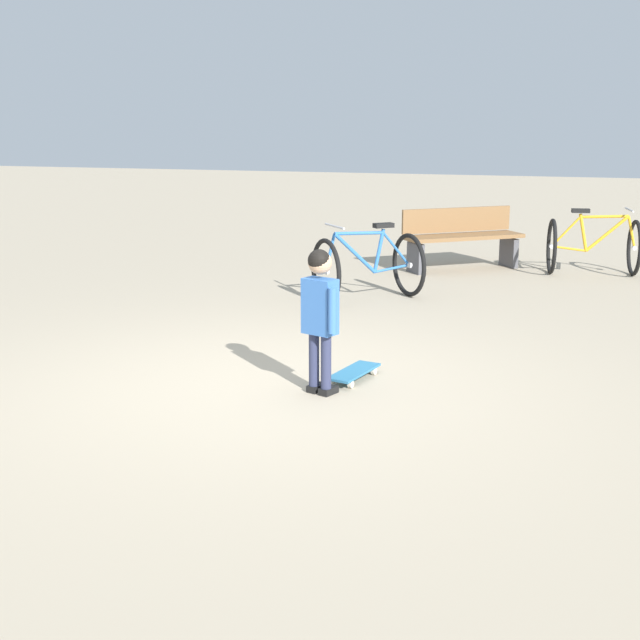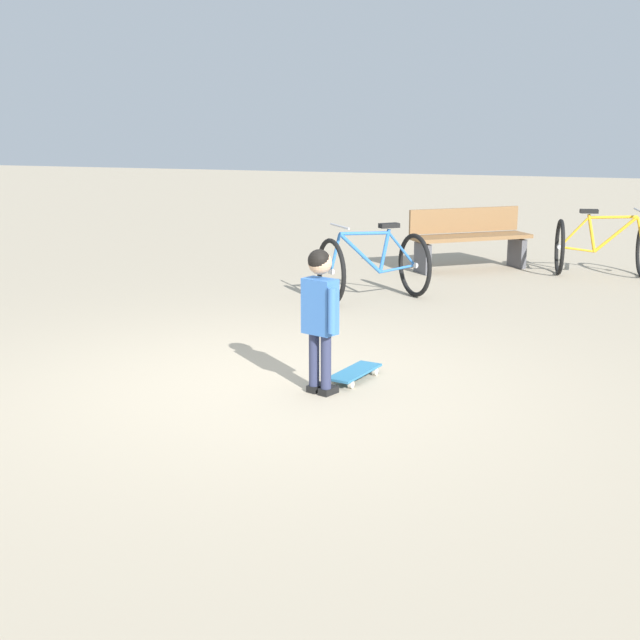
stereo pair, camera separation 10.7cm
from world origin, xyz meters
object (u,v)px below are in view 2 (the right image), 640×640
at_px(skateboard, 355,373).
at_px(bicycle_mid, 374,266).
at_px(street_bench, 469,238).
at_px(child_person, 320,305).
at_px(bicycle_near, 601,246).

distance_m(skateboard, bicycle_mid, 2.99).
bearing_deg(skateboard, bicycle_mid, -167.47).
distance_m(bicycle_mid, street_bench, 2.39).
height_order(child_person, street_bench, child_person).
xyz_separation_m(child_person, skateboard, (-0.40, 0.14, -0.60)).
xyz_separation_m(skateboard, street_bench, (-5.20, 0.03, 0.36)).
height_order(bicycle_near, street_bench, bicycle_near).
relative_size(bicycle_mid, street_bench, 0.83).
xyz_separation_m(child_person, street_bench, (-5.59, 0.18, -0.23)).
relative_size(skateboard, street_bench, 0.38).
relative_size(child_person, skateboard, 1.81).
xyz_separation_m(child_person, bicycle_near, (-5.69, 1.83, -0.28)).
height_order(child_person, bicycle_mid, child_person).
distance_m(skateboard, street_bench, 5.21).
xyz_separation_m(skateboard, bicycle_near, (-5.29, 1.69, 0.32)).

